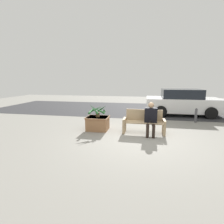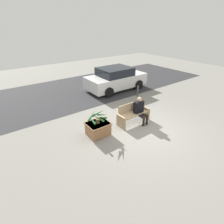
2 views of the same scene
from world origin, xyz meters
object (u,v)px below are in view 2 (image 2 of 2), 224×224
object	(u,v)px
planter_box	(98,128)
bollard_post	(138,90)
parked_car	(116,79)
bench	(133,114)
potted_plant	(98,117)
person_seated	(140,109)

from	to	relation	value
planter_box	bollard_post	world-z (taller)	bollard_post
parked_car	bench	bearing A→B (deg)	-117.77
potted_plant	bollard_post	size ratio (longest dim) A/B	1.11
planter_box	potted_plant	size ratio (longest dim) A/B	1.16
person_seated	potted_plant	xyz separation A→B (m)	(-2.03, 0.25, 0.15)
bench	bollard_post	bearing A→B (deg)	41.99
person_seated	bollard_post	xyz separation A→B (m)	(2.12, 2.31, -0.29)
parked_car	bollard_post	bearing A→B (deg)	-80.32
planter_box	bollard_post	bearing A→B (deg)	26.41
bench	potted_plant	world-z (taller)	potted_plant
planter_box	potted_plant	bearing A→B (deg)	78.60
bench	planter_box	world-z (taller)	bench
potted_plant	parked_car	distance (m)	5.43
person_seated	bench	bearing A→B (deg)	141.95
planter_box	person_seated	bearing A→B (deg)	-6.87
bench	person_seated	xyz separation A→B (m)	(0.24, -0.18, 0.24)
bollard_post	person_seated	bearing A→B (deg)	-132.62
planter_box	bench	bearing A→B (deg)	-1.92
person_seated	bollard_post	world-z (taller)	person_seated
planter_box	potted_plant	distance (m)	0.51
bollard_post	bench	bearing A→B (deg)	-138.01
bench	person_seated	distance (m)	0.38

